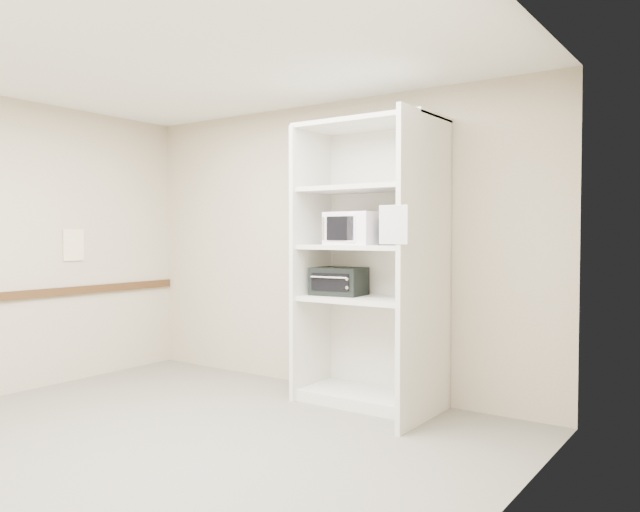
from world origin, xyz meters
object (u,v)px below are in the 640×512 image
Objects in this scene: shelving_unit at (374,273)px; toaster_oven_upper at (407,232)px; toaster_oven_lower at (339,281)px; microwave at (356,228)px.

shelving_unit is 6.30× the size of toaster_oven_upper.
toaster_oven_upper is at bearing -10.96° from toaster_oven_lower.
microwave is 1.05× the size of toaster_oven_lower.
toaster_oven_lower is at bearing 175.73° from shelving_unit.
shelving_unit is at bearing -10.84° from toaster_oven_lower.
toaster_oven_lower is (-0.23, 0.09, -0.47)m from microwave.
shelving_unit reaches higher than microwave.
shelving_unit is 0.48m from toaster_oven_upper.
toaster_oven_upper is 0.87× the size of toaster_oven_lower.
shelving_unit is at bearing 27.24° from microwave.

